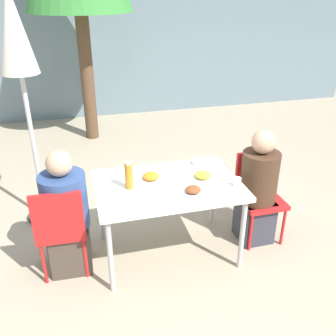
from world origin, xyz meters
name	(u,v)px	position (x,y,z in m)	size (l,w,h in m)	color
ground_plane	(168,252)	(0.00, 0.00, 0.00)	(24.00, 24.00, 0.00)	tan
building_facade	(106,33)	(0.00, 4.41, 1.50)	(10.00, 0.20, 3.00)	slate
dining_table	(168,190)	(0.00, 0.00, 0.68)	(1.25, 0.84, 0.74)	white
chair_left	(61,225)	(-0.93, -0.05, 0.50)	(0.41, 0.41, 0.86)	red
person_left	(67,217)	(-0.88, 0.03, 0.52)	(0.38, 0.38, 1.13)	#473D33
chair_right	(258,189)	(0.93, 0.09, 0.50)	(0.40, 0.40, 0.86)	red
person_right	(258,191)	(0.88, 0.01, 0.54)	(0.35, 0.35, 1.14)	#383842
closed_umbrella	(17,48)	(-1.14, 0.91, 1.78)	(0.36, 0.36, 2.33)	#333333
plate_0	(151,178)	(-0.13, 0.09, 0.77)	(0.26, 0.26, 0.07)	white
plate_1	(203,176)	(0.32, 0.00, 0.77)	(0.26, 0.26, 0.07)	white
plate_2	(193,191)	(0.15, -0.22, 0.76)	(0.23, 0.23, 0.07)	white
bottle	(129,176)	(-0.34, 0.01, 0.86)	(0.07, 0.07, 0.24)	#B7751E
drinking_cup	(237,182)	(0.56, -0.20, 0.78)	(0.07, 0.07, 0.08)	white
salad_bowl	(200,162)	(0.40, 0.30, 0.76)	(0.15, 0.15, 0.05)	white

